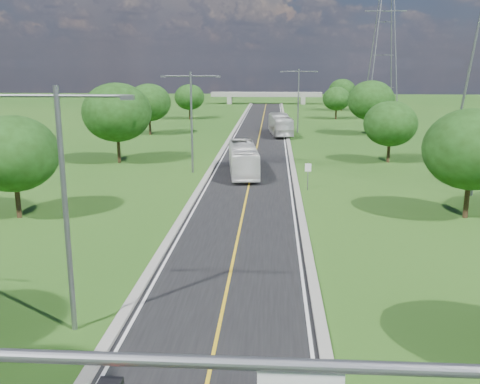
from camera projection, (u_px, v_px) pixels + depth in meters
The scene contains 21 objects.
ground at pixel (256, 150), 68.49m from camera, with size 260.00×260.00×0.00m, color #204B15.
road at pixel (258, 143), 74.30m from camera, with size 8.00×150.00×0.06m, color black.
curb_left at pixel (227, 142), 74.54m from camera, with size 0.50×150.00×0.22m, color gray.
curb_right at pixel (288, 143), 74.02m from camera, with size 0.50×150.00×0.22m, color gray.
speed_limit_sign at pixel (308, 172), 46.44m from camera, with size 0.55×0.09×2.40m.
overpass at pixel (266, 95), 145.55m from camera, with size 30.00×3.00×3.20m.
streetlight_near_left at pixel (64, 191), 20.89m from camera, with size 5.90×0.25×10.00m.
streetlight_mid_left at pixel (191, 114), 52.91m from camera, with size 5.90×0.25×10.00m.
streetlight_far_right at pixel (298, 95), 84.20m from camera, with size 5.90×0.25×10.00m.
power_tower_far at pixel (384, 48), 116.99m from camera, with size 9.00×6.40×28.00m.
tree_lb at pixel (13, 154), 37.33m from camera, with size 6.30×6.30×7.33m.
tree_lc at pixel (117, 112), 58.40m from camera, with size 7.56×7.56×8.79m.
tree_ld at pixel (149, 103), 81.95m from camera, with size 6.72×6.72×7.82m.
tree_le at pixel (189, 97), 105.23m from camera, with size 5.88×5.88×6.84m.
tree_rb at pixel (472, 149), 37.24m from camera, with size 6.72×6.72×7.82m.
tree_rc at pixel (390, 124), 58.80m from camera, with size 5.88×5.88×6.84m.
tree_rd at pixel (371, 101), 81.74m from camera, with size 7.14×7.14×8.30m.
tree_re at pixel (337, 99), 105.47m from camera, with size 5.46×5.46×6.35m.
tree_rf at pixel (342, 91), 124.52m from camera, with size 6.30×6.30×7.33m.
bus_outbound at pixel (280, 125), 81.98m from camera, with size 2.65×11.33×3.16m, color silver.
bus_inbound at pixel (243, 159), 52.90m from camera, with size 2.54×10.86×3.02m, color white.
Camera 1 is at (2.16, -7.85, 10.78)m, focal length 40.00 mm.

